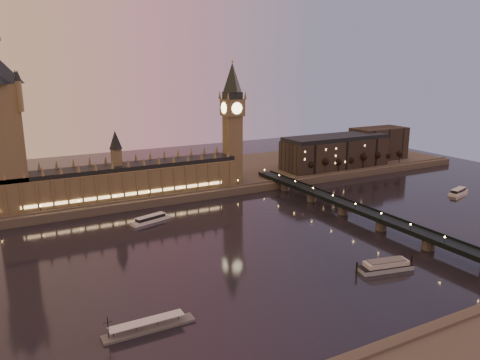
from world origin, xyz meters
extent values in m
plane|color=black|center=(0.00, 0.00, 0.00)|extent=(700.00, 700.00, 0.00)
cube|color=#423D35|center=(30.00, 165.00, 3.00)|extent=(560.00, 130.00, 6.00)
cube|color=brown|center=(-40.00, 121.00, 17.00)|extent=(180.00, 26.00, 22.00)
cube|color=black|center=(-40.00, 121.00, 29.60)|extent=(180.00, 22.00, 3.20)
cube|color=#FFCC7F|center=(-40.00, 107.50, 11.00)|extent=(153.00, 0.25, 2.20)
cube|color=brown|center=(-120.00, 121.00, 50.00)|extent=(22.00, 22.00, 88.00)
cube|color=brown|center=(54.00, 121.00, 35.00)|extent=(13.00, 13.00, 58.00)
cube|color=brown|center=(54.00, 121.00, 71.00)|extent=(16.00, 16.00, 14.00)
cylinder|color=#FFEAA5|center=(54.00, 112.82, 71.00)|extent=(9.60, 0.35, 9.60)
cylinder|color=#FFEAA5|center=(45.82, 121.00, 71.00)|extent=(0.35, 9.60, 9.60)
cube|color=black|center=(54.00, 121.00, 81.00)|extent=(13.00, 13.00, 6.00)
cone|color=black|center=(54.00, 121.00, 96.00)|extent=(17.68, 17.68, 24.00)
sphere|color=gold|center=(54.00, 121.00, 109.00)|extent=(2.00, 2.00, 2.00)
cube|color=black|center=(92.00, 0.00, 8.00)|extent=(13.00, 260.00, 2.00)
cube|color=black|center=(85.70, 0.00, 9.50)|extent=(0.60, 260.00, 1.00)
cube|color=black|center=(98.30, 0.00, 9.50)|extent=(0.60, 260.00, 1.00)
cube|color=black|center=(172.00, 127.00, 20.00)|extent=(110.00, 36.00, 28.00)
cube|color=black|center=(172.00, 127.00, 36.00)|extent=(108.00, 34.00, 4.00)
cube|color=black|center=(242.00, 139.00, 23.00)|extent=(60.00, 30.00, 34.00)
cylinder|color=black|center=(129.13, 109.00, 11.03)|extent=(0.70, 0.70, 10.06)
sphere|color=black|center=(129.13, 109.00, 16.28)|extent=(6.70, 6.70, 6.70)
cylinder|color=black|center=(145.53, 109.00, 11.03)|extent=(0.70, 0.70, 10.06)
sphere|color=black|center=(145.53, 109.00, 16.28)|extent=(6.70, 6.70, 6.70)
cylinder|color=black|center=(161.93, 109.00, 11.03)|extent=(0.70, 0.70, 10.06)
sphere|color=black|center=(161.93, 109.00, 16.28)|extent=(6.70, 6.70, 6.70)
cylinder|color=black|center=(178.33, 109.00, 11.03)|extent=(0.70, 0.70, 10.06)
sphere|color=black|center=(178.33, 109.00, 16.28)|extent=(6.70, 6.70, 6.70)
cylinder|color=black|center=(194.73, 109.00, 11.03)|extent=(0.70, 0.70, 10.06)
sphere|color=black|center=(194.73, 109.00, 16.28)|extent=(6.70, 6.70, 6.70)
cylinder|color=black|center=(211.14, 109.00, 11.03)|extent=(0.70, 0.70, 10.06)
sphere|color=black|center=(211.14, 109.00, 16.28)|extent=(6.70, 6.70, 6.70)
cylinder|color=black|center=(227.54, 109.00, 11.03)|extent=(0.70, 0.70, 10.06)
sphere|color=black|center=(227.54, 109.00, 16.28)|extent=(6.70, 6.70, 6.70)
cylinder|color=black|center=(243.94, 109.00, 11.03)|extent=(0.70, 0.70, 10.06)
sphere|color=black|center=(243.94, 109.00, 16.28)|extent=(6.70, 6.70, 6.70)
cube|color=silver|center=(-37.43, 68.89, 1.07)|extent=(29.81, 14.75, 2.15)
cube|color=black|center=(-37.43, 68.89, 3.22)|extent=(22.21, 11.40, 2.15)
cube|color=silver|center=(-37.43, 68.89, 4.49)|extent=(22.85, 11.81, 0.39)
cube|color=silver|center=(213.27, 14.96, 1.14)|extent=(25.75, 13.37, 2.28)
cube|color=black|center=(213.27, 14.96, 3.42)|extent=(19.20, 10.41, 2.28)
cube|color=silver|center=(213.27, 14.96, 4.76)|extent=(19.76, 10.81, 0.41)
cube|color=#94A7BD|center=(48.33, -66.63, 1.21)|extent=(30.79, 14.15, 2.41)
cube|color=black|center=(48.33, -66.63, 2.65)|extent=(30.79, 14.15, 0.46)
cube|color=silver|center=(48.33, -66.63, 4.09)|extent=(25.14, 12.12, 2.41)
cube|color=#595B5E|center=(48.33, -66.63, 5.62)|extent=(21.32, 10.47, 0.65)
cylinder|color=black|center=(31.96, -62.27, 3.16)|extent=(1.02, 1.02, 6.31)
cylinder|color=black|center=(64.70, -68.98, 3.16)|extent=(1.02, 1.02, 6.31)
cube|color=#595B5E|center=(-80.07, -62.55, 0.55)|extent=(38.67, 6.44, 1.10)
cube|color=silver|center=(-80.99, -62.55, 4.19)|extent=(31.30, 5.52, 0.28)
cylinder|color=black|center=(-96.65, -62.55, 5.71)|extent=(0.37, 0.37, 9.21)
cylinder|color=black|center=(-96.65, -62.55, 8.01)|extent=(3.68, 0.22, 0.22)
camera|label=1|loc=(-128.84, -232.16, 106.56)|focal=35.00mm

